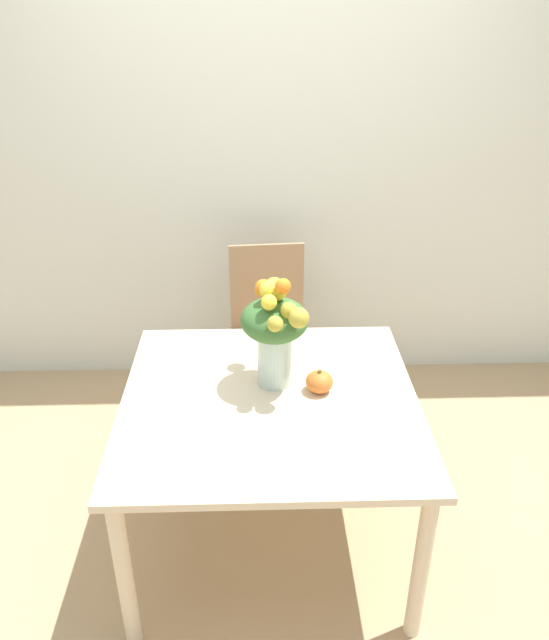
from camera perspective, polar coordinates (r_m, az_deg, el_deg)
The scene contains 6 objects.
ground_plane at distance 2.92m, azimuth -0.38°, elevation -18.76°, with size 12.00×12.00×0.00m, color tan.
wall_back at distance 3.47m, azimuth -1.04°, elevation 15.11°, with size 8.00×0.06×2.70m.
dining_table at distance 2.50m, azimuth -0.43°, elevation -8.80°, with size 1.15×1.12×0.72m.
flower_vase at distance 2.41m, azimuth 0.04°, elevation -0.89°, with size 0.26×0.36×0.47m.
pumpkin at distance 2.46m, azimuth 4.12°, elevation -5.65°, with size 0.11×0.11×0.10m.
dining_chair_near_window at distance 3.37m, azimuth -0.49°, elevation -1.13°, with size 0.45×0.45×0.94m.
Camera 1 is at (-0.04, -2.00, 2.13)m, focal length 35.00 mm.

